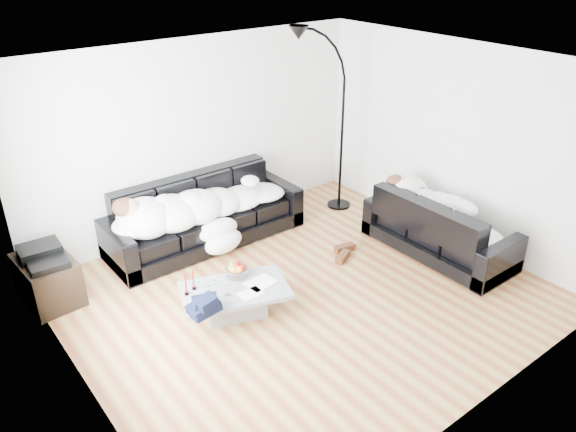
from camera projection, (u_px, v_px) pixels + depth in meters
ground at (304, 295)px, 6.48m from camera, size 5.00×5.00×0.00m
wall_back at (198, 137)px, 7.47m from camera, size 5.00×0.02×2.60m
wall_left at (67, 272)px, 4.52m from camera, size 0.02×4.50×2.60m
wall_right at (454, 143)px, 7.26m from camera, size 0.02×4.50×2.60m
ceiling at (307, 67)px, 5.30m from camera, size 5.00×5.00×0.00m
sofa_back at (205, 213)px, 7.40m from camera, size 2.64×0.91×0.86m
sofa_right at (440, 225)px, 7.16m from camera, size 0.84×1.95×0.79m
sleeper_back at (206, 199)px, 7.27m from camera, size 2.23×0.77×0.45m
sleeper_right at (442, 209)px, 7.06m from camera, size 0.71×1.67×0.41m
teal_cushion at (403, 188)px, 7.41m from camera, size 0.42×0.38×0.20m
coffee_table at (235, 301)px, 6.08m from camera, size 1.29×0.99×0.33m
fruit_bowl at (237, 269)px, 6.21m from camera, size 0.31×0.31×0.15m
wine_glass_a at (214, 286)px, 5.92m from camera, size 0.08×0.08×0.15m
wine_glass_b at (208, 293)px, 5.78m from camera, size 0.09×0.09×0.18m
wine_glass_c at (227, 288)px, 5.86m from camera, size 0.09×0.09×0.19m
candle_left at (186, 285)px, 5.86m from camera, size 0.06×0.06×0.24m
candle_right at (193, 280)px, 5.95m from camera, size 0.05×0.05×0.24m
newspaper_a at (260, 283)px, 6.10m from camera, size 0.34×0.27×0.01m
newspaper_b at (251, 293)px, 5.92m from camera, size 0.26×0.18×0.01m
navy_jacket at (205, 302)px, 5.53m from camera, size 0.33×0.28×0.16m
shoes at (344, 252)px, 7.23m from camera, size 0.52×0.43×0.10m
av_cabinet at (48, 280)px, 6.28m from camera, size 0.58×0.81×0.53m
stereo at (42, 254)px, 6.13m from camera, size 0.46×0.36×0.13m
floor_lamp at (342, 131)px, 8.04m from camera, size 0.91×0.47×2.38m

